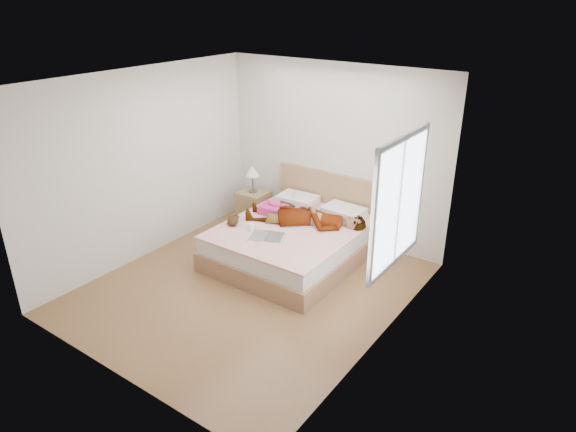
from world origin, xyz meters
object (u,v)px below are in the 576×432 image
Objects in this scene: woman at (306,214)px; phone at (293,193)px; plush_toy at (233,220)px; magazine at (267,236)px; bed at (296,239)px; coffee_mug at (251,227)px; nightstand at (253,205)px; towel at (274,208)px.

woman is 16.18× the size of phone.
woman is 6.70× the size of plush_toy.
bed is at bearing 81.78° from magazine.
coffee_mug is 1.32m from nightstand.
magazine is at bearing -4.36° from plush_toy.
nightstand is (-0.70, 0.39, -0.26)m from towel.
magazine is at bearing -33.46° from woman.
plush_toy is 0.26× the size of nightstand.
towel is 1.59× the size of plush_toy.
coffee_mug is 0.13× the size of nightstand.
towel is 0.72× the size of magazine.
towel is 3.14× the size of coffee_mug.
nightstand is (-0.80, 1.03, -0.23)m from coffee_mug.
nightstand reaches higher than coffee_mug.
nightstand reaches higher than woman.
towel is at bearing 98.77° from coffee_mug.
towel is (-0.56, -0.01, -0.04)m from woman.
towel is 0.65m from coffee_mug.
magazine is 2.22× the size of plush_toy.
phone reaches higher than magazine.
woman is 0.81× the size of bed.
woman reaches higher than phone.
plush_toy is 1.17m from nightstand.
woman reaches higher than plush_toy.
bed reaches higher than nightstand.
phone is (-0.50, 0.40, 0.08)m from woman.
phone reaches higher than plush_toy.
nightstand reaches higher than magazine.
phone is 0.43m from towel.
coffee_mug is 0.31m from plush_toy.
coffee_mug is at bearing 1.88° from plush_toy.
bed is 3.71× the size of magazine.
bed is 0.91m from plush_toy.
coffee_mug reaches higher than magazine.
bed is (0.42, -0.55, -0.43)m from phone.
phone is 1.17m from magazine.
bed is at bearing 52.43° from coffee_mug.
phone is 0.85m from nightstand.
nightstand is at bearing 115.21° from plush_toy.
nightstand is at bearing 127.73° from coffee_mug.
nightstand is (-1.18, 0.53, 0.05)m from bed.
towel is at bearing -29.25° from nightstand.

